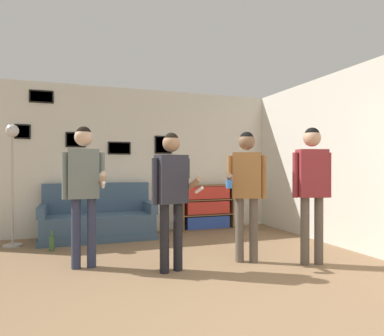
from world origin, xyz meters
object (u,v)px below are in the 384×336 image
person_watcher_holding_cup (247,182)px  bottle_on_floor (52,243)px  couch (99,221)px  person_spectator_near_bookshelf (312,180)px  bookshelf (207,207)px  floor_lamp (12,164)px  person_player_foreground_center (171,187)px  person_player_foreground_left (84,180)px

person_watcher_holding_cup → bottle_on_floor: person_watcher_holding_cup is taller
couch → bottle_on_floor: 0.99m
couch → person_spectator_near_bookshelf: (2.42, -2.50, 0.76)m
bookshelf → floor_lamp: bearing=-174.1°
person_player_foreground_center → bottle_on_floor: (-1.37, 1.53, -0.88)m
person_player_foreground_center → person_watcher_holding_cup: size_ratio=0.97×
person_player_foreground_left → bottle_on_floor: (-0.41, 1.03, -0.95)m
couch → person_player_foreground_left: 1.88m
floor_lamp → person_player_foreground_center: (1.96, -2.04, -0.28)m
floor_lamp → bottle_on_floor: bearing=-40.9°
couch → person_watcher_holding_cup: person_watcher_holding_cup is taller
bookshelf → person_player_foreground_left: person_player_foreground_left is taller
floor_lamp → person_player_foreground_left: 1.85m
person_spectator_near_bookshelf → person_watcher_holding_cup: bearing=153.1°
person_watcher_holding_cup → couch: bearing=128.5°
floor_lamp → person_watcher_holding_cup: bearing=-33.4°
person_watcher_holding_cup → bottle_on_floor: size_ratio=5.63×
couch → bookshelf: couch is taller
couch → person_player_foreground_center: 2.40m
person_player_foreground_left → person_spectator_near_bookshelf: 2.83m
person_player_foreground_center → bottle_on_floor: 2.24m
person_player_foreground_left → person_watcher_holding_cup: bearing=-12.3°
bookshelf → bottle_on_floor: size_ratio=3.55×
person_watcher_holding_cup → person_spectator_near_bookshelf: size_ratio=0.98×
floor_lamp → person_spectator_near_bookshelf: bearing=-32.2°
person_watcher_holding_cup → bookshelf: bearing=80.7°
person_spectator_near_bookshelf → bottle_on_floor: bearing=149.6°
person_watcher_holding_cup → person_player_foreground_center: bearing=-176.4°
person_player_foreground_left → person_watcher_holding_cup: size_ratio=1.02×
person_player_foreground_center → bottle_on_floor: size_ratio=5.46×
bookshelf → person_player_foreground_center: person_player_foreground_center is taller
person_watcher_holding_cup → person_spectator_near_bookshelf: bearing=-26.9°
couch → bookshelf: size_ratio=1.78×
person_watcher_holding_cup → bottle_on_floor: (-2.40, 1.46, -0.92)m
person_player_foreground_left → person_spectator_near_bookshelf: person_spectator_near_bookshelf is taller
floor_lamp → bookshelf: bearing=5.9°
bookshelf → person_player_foreground_center: bearing=-120.5°
couch → bookshelf: 2.09m
person_watcher_holding_cup → floor_lamp: bearing=146.6°
floor_lamp → person_player_foreground_center: size_ratio=1.15×
floor_lamp → bottle_on_floor: floor_lamp is taller
person_player_foreground_center → person_watcher_holding_cup: (1.03, 0.07, 0.04)m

